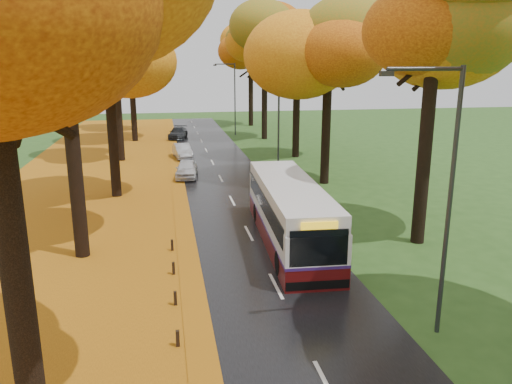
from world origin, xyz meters
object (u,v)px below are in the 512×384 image
object	(u,v)px
car_white	(187,169)
streetlamp_far	(233,93)
bus	(290,212)
streetlamp_mid	(275,112)
streetlamp_near	(444,184)
car_dark	(178,133)
car_silver	(182,151)

from	to	relation	value
car_white	streetlamp_far	bearing A→B (deg)	80.00
bus	streetlamp_mid	bearing A→B (deg)	83.33
streetlamp_far	bus	distance (m)	35.74
streetlamp_near	car_dark	size ratio (longest dim) A/B	1.92
streetlamp_mid	bus	distance (m)	14.09
streetlamp_far	bus	world-z (taller)	streetlamp_far
streetlamp_far	car_silver	distance (m)	15.44
streetlamp_far	bus	xyz separation A→B (m)	(-2.31, -35.52, -3.21)
car_silver	streetlamp_near	bearing A→B (deg)	-85.54
car_dark	car_silver	bearing A→B (deg)	-79.19
streetlamp_near	streetlamp_far	world-z (taller)	same
car_silver	bus	bearing A→B (deg)	-86.94
car_white	car_silver	bearing A→B (deg)	96.54
streetlamp_mid	bus	size ratio (longest dim) A/B	0.75
car_dark	streetlamp_far	bearing A→B (deg)	26.80
streetlamp_mid	car_silver	bearing A→B (deg)	126.52
streetlamp_far	car_silver	size ratio (longest dim) A/B	2.16
streetlamp_mid	car_silver	size ratio (longest dim) A/B	2.16
car_dark	streetlamp_mid	bearing A→B (deg)	-61.88
streetlamp_far	car_white	world-z (taller)	streetlamp_far
streetlamp_near	bus	xyz separation A→B (m)	(-2.31, 8.48, -3.21)
streetlamp_mid	streetlamp_far	bearing A→B (deg)	90.00
streetlamp_far	car_dark	xyz separation A→B (m)	(-6.30, -1.81, -4.07)
streetlamp_mid	bus	xyz separation A→B (m)	(-2.31, -13.52, -3.21)
bus	car_white	size ratio (longest dim) A/B	2.90
streetlamp_far	car_dark	size ratio (longest dim) A/B	1.92
streetlamp_far	car_white	size ratio (longest dim) A/B	2.16
streetlamp_near	streetlamp_mid	bearing A→B (deg)	90.00
streetlamp_near	car_silver	size ratio (longest dim) A/B	2.16
streetlamp_far	streetlamp_mid	bearing A→B (deg)	-90.00
streetlamp_mid	bus	world-z (taller)	streetlamp_mid
car_white	car_silver	distance (m)	7.70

